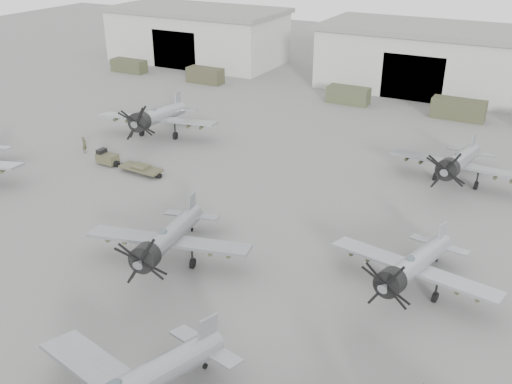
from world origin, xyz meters
TOP-DOWN VIEW (x-y plane):
  - ground at (0.00, 0.00)m, footprint 220.00×220.00m
  - hangar_left at (-38.00, 61.96)m, footprint 29.00×14.80m
  - hangar_center at (0.00, 61.96)m, footprint 29.00×14.80m
  - support_truck_0 at (-43.16, 50.00)m, footprint 5.74×2.20m
  - support_truck_1 at (-28.93, 50.00)m, footprint 5.39×2.20m
  - support_truck_3 at (-6.83, 50.00)m, footprint 5.45×2.20m
  - support_truck_4 at (7.05, 50.00)m, footprint 6.26×2.20m
  - aircraft_mid_1 at (-4.59, 7.17)m, footprint 11.64×10.47m
  - aircraft_mid_2 at (11.02, 11.80)m, footprint 11.19×10.07m
  - aircraft_far_0 at (-20.83, 27.66)m, footprint 13.44×12.10m
  - aircraft_far_1 at (10.43, 30.27)m, footprint 12.20×10.98m
  - tug_trailer at (-18.95, 19.12)m, footprint 7.54×1.81m
  - ground_crew at (-24.76, 20.51)m, footprint 0.54×0.71m

SIDE VIEW (x-z plane):
  - ground at x=0.00m, z-range 0.00..0.00m
  - tug_trailer at x=-18.95m, z-range -0.19..1.32m
  - ground_crew at x=-24.76m, z-range 0.00..1.73m
  - support_truck_0 at x=-43.16m, z-range 0.00..1.96m
  - support_truck_3 at x=-6.83m, z-range 0.00..2.18m
  - support_truck_1 at x=-28.93m, z-range 0.00..2.22m
  - support_truck_4 at x=7.05m, z-range 0.00..2.42m
  - aircraft_mid_2 at x=11.02m, z-range -0.20..4.24m
  - aircraft_mid_1 at x=-4.59m, z-range -0.21..4.42m
  - aircraft_far_1 at x=10.43m, z-range -0.22..4.65m
  - aircraft_far_0 at x=-20.83m, z-range -0.24..5.10m
  - hangar_left at x=-38.00m, z-range 0.02..8.72m
  - hangar_center at x=0.00m, z-range 0.02..8.72m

